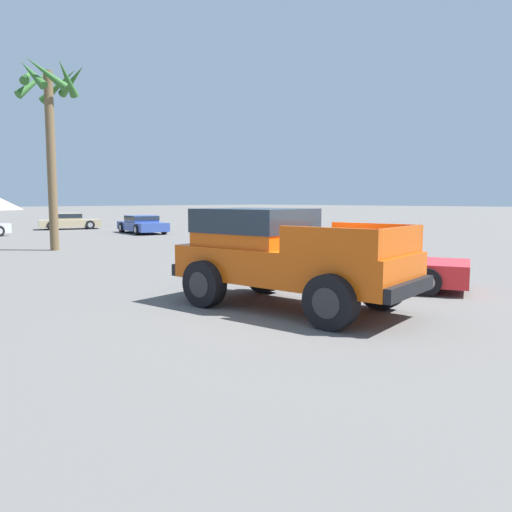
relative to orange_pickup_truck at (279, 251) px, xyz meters
The scene contains 6 objects.
ground_plane 1.15m from the orange_pickup_truck, 80.20° to the right, with size 320.00×320.00×0.00m, color #5B5956.
orange_pickup_truck is the anchor object (origin of this frame).
red_convertible_car 3.39m from the orange_pickup_truck, ahead, with size 3.31×4.84×1.10m.
parked_car_tan 29.85m from the orange_pickup_truck, 73.30° to the left, with size 4.52×3.06×1.16m.
parked_car_blue 23.25m from the orange_pickup_truck, 64.70° to the left, with size 2.69×4.81×1.12m.
palm_tree_tall 15.04m from the orange_pickup_truck, 83.83° to the left, with size 2.63×2.72×7.74m.
Camera 1 is at (-7.28, -6.30, 2.10)m, focal length 35.00 mm.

